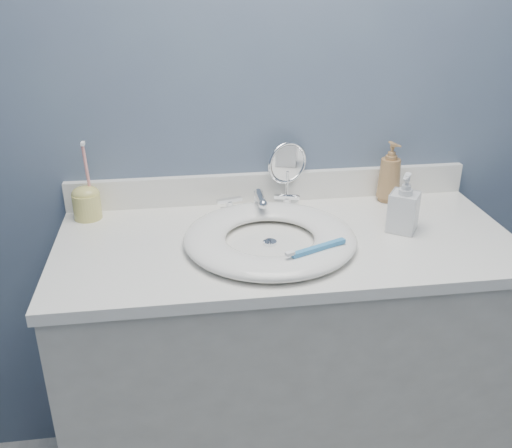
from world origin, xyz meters
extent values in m
cube|color=#4D5A73|center=(0.00, 1.25, 1.20)|extent=(2.20, 0.02, 2.40)
cube|color=beige|center=(0.00, 0.97, 0.42)|extent=(1.20, 0.55, 0.85)
cube|color=white|center=(0.00, 0.97, 0.86)|extent=(1.22, 0.57, 0.03)
cube|color=white|center=(0.00, 1.24, 0.93)|extent=(1.22, 0.02, 0.09)
cylinder|color=silver|center=(-0.05, 0.94, 0.88)|extent=(0.04, 0.04, 0.01)
cube|color=silver|center=(-0.05, 1.16, 0.89)|extent=(0.22, 0.05, 0.01)
cylinder|color=silver|center=(-0.05, 1.16, 0.92)|extent=(0.03, 0.03, 0.06)
cylinder|color=silver|center=(-0.05, 1.11, 0.94)|extent=(0.02, 0.09, 0.02)
sphere|color=silver|center=(-0.05, 1.06, 0.94)|extent=(0.03, 0.03, 0.03)
cylinder|color=silver|center=(-0.14, 1.16, 0.90)|extent=(0.02, 0.02, 0.03)
cube|color=silver|center=(-0.14, 1.16, 0.92)|extent=(0.08, 0.03, 0.01)
cylinder|color=silver|center=(0.04, 1.16, 0.90)|extent=(0.02, 0.02, 0.03)
cube|color=silver|center=(0.04, 1.16, 0.92)|extent=(0.08, 0.03, 0.01)
cylinder|color=silver|center=(0.05, 1.21, 0.88)|extent=(0.07, 0.07, 0.01)
cylinder|color=silver|center=(0.05, 1.21, 0.93)|extent=(0.01, 0.01, 0.10)
torus|color=silver|center=(0.05, 1.21, 1.01)|extent=(0.13, 0.05, 0.13)
cylinder|color=white|center=(0.05, 1.21, 1.01)|extent=(0.10, 0.04, 0.11)
imported|color=#976F44|center=(0.36, 1.19, 0.97)|extent=(0.09, 0.09, 0.19)
imported|color=silver|center=(0.32, 0.98, 0.96)|extent=(0.10, 0.10, 0.16)
cylinder|color=#CEC367|center=(-0.54, 1.18, 0.92)|extent=(0.08, 0.08, 0.07)
ellipsoid|color=#CEC367|center=(-0.54, 1.18, 0.95)|extent=(0.08, 0.07, 0.05)
cylinder|color=pink|center=(-0.53, 1.18, 1.02)|extent=(0.01, 0.03, 0.15)
cube|color=white|center=(-0.53, 1.18, 1.10)|extent=(0.01, 0.02, 0.01)
cube|color=#378AC5|center=(0.05, 0.82, 0.92)|extent=(0.15, 0.08, 0.01)
cube|color=white|center=(-0.03, 0.79, 0.93)|extent=(0.03, 0.02, 0.01)
camera|label=1|loc=(-0.27, -0.37, 1.56)|focal=40.00mm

